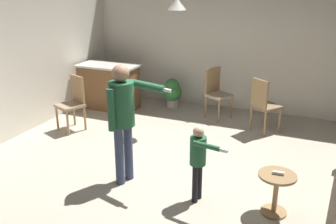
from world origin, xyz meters
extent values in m
plane|color=#B2A893|center=(0.00, 0.00, 0.00)|extent=(7.68, 7.68, 0.00)
cube|color=silver|center=(0.00, 3.20, 1.35)|extent=(6.40, 0.10, 2.70)
cube|color=brown|center=(-2.45, 2.13, 0.45)|extent=(1.20, 0.60, 0.91)
cube|color=beige|center=(-2.45, 2.13, 0.93)|extent=(1.26, 0.66, 0.04)
cylinder|color=#99754C|center=(1.40, -0.47, 0.51)|extent=(0.44, 0.44, 0.03)
cylinder|color=#99754C|center=(1.40, -0.47, 0.24)|extent=(0.06, 0.06, 0.49)
cylinder|color=#99754C|center=(1.40, -0.47, 0.01)|extent=(0.31, 0.31, 0.03)
cylinder|color=#384260|center=(-0.59, -0.41, 0.41)|extent=(0.12, 0.12, 0.83)
cylinder|color=#384260|center=(-0.64, -0.58, 0.41)|extent=(0.12, 0.12, 0.83)
cylinder|color=#265938|center=(-0.61, -0.49, 1.12)|extent=(0.33, 0.33, 0.59)
sphere|color=#9E7556|center=(-0.61, -0.49, 1.53)|extent=(0.22, 0.22, 0.22)
cylinder|color=#265938|center=(-0.30, -0.38, 1.37)|extent=(0.56, 0.24, 0.10)
cube|color=white|center=(0.00, -0.46, 1.37)|extent=(0.13, 0.07, 0.04)
cylinder|color=#265938|center=(-0.66, -0.68, 1.09)|extent=(0.10, 0.10, 0.55)
cylinder|color=black|center=(0.47, -0.51, 0.25)|extent=(0.07, 0.07, 0.51)
cylinder|color=black|center=(0.45, -0.61, 0.25)|extent=(0.07, 0.07, 0.51)
cylinder|color=#265938|center=(0.46, -0.56, 0.69)|extent=(0.20, 0.20, 0.36)
sphere|color=#D8AD8C|center=(0.46, -0.56, 0.94)|extent=(0.14, 0.14, 0.14)
cylinder|color=#265938|center=(0.48, -0.45, 0.67)|extent=(0.06, 0.06, 0.34)
cylinder|color=#265938|center=(0.61, -0.71, 0.84)|extent=(0.34, 0.12, 0.06)
cube|color=white|center=(0.80, -0.74, 0.84)|extent=(0.13, 0.06, 0.04)
cylinder|color=#99754C|center=(-2.20, 0.86, 0.23)|extent=(0.04, 0.04, 0.45)
cylinder|color=#99754C|center=(-2.54, 0.99, 0.23)|extent=(0.04, 0.04, 0.45)
cylinder|color=#99754C|center=(-2.33, 0.52, 0.23)|extent=(0.04, 0.04, 0.45)
cylinder|color=#99754C|center=(-2.67, 0.65, 0.23)|extent=(0.04, 0.04, 0.45)
cube|color=#997F60|center=(-2.43, 0.75, 0.47)|extent=(0.54, 0.54, 0.05)
cube|color=#99754C|center=(-2.36, 0.93, 0.75)|extent=(0.37, 0.17, 0.50)
cylinder|color=#99754C|center=(-0.18, 2.67, 0.23)|extent=(0.04, 0.04, 0.45)
cylinder|color=#99754C|center=(-0.34, 2.35, 0.23)|extent=(0.04, 0.04, 0.45)
cylinder|color=#99754C|center=(0.14, 2.50, 0.23)|extent=(0.04, 0.04, 0.45)
cylinder|color=#99754C|center=(-0.03, 2.19, 0.23)|extent=(0.04, 0.04, 0.45)
cube|color=tan|center=(-0.10, 2.43, 0.47)|extent=(0.57, 0.57, 0.05)
cube|color=#99754C|center=(-0.27, 2.52, 0.75)|extent=(0.21, 0.35, 0.50)
cylinder|color=#99754C|center=(0.62, 2.06, 0.23)|extent=(0.04, 0.04, 0.45)
cylinder|color=#99754C|center=(0.90, 1.84, 0.23)|extent=(0.04, 0.04, 0.45)
cylinder|color=#99754C|center=(0.83, 2.34, 0.23)|extent=(0.04, 0.04, 0.45)
cylinder|color=#99754C|center=(1.12, 2.13, 0.23)|extent=(0.04, 0.04, 0.45)
cube|color=#7F664C|center=(0.87, 2.09, 0.47)|extent=(0.59, 0.59, 0.05)
cube|color=#99754C|center=(0.75, 1.94, 0.75)|extent=(0.33, 0.26, 0.50)
cylinder|color=#B7B2AD|center=(-1.22, 2.71, 0.09)|extent=(0.24, 0.24, 0.19)
sphere|color=#387F3D|center=(-1.22, 2.71, 0.33)|extent=(0.41, 0.41, 0.41)
sphere|color=#387F3D|center=(-1.22, 2.71, 0.48)|extent=(0.31, 0.31, 0.31)
cube|color=white|center=(1.41, -0.47, 0.54)|extent=(0.13, 0.05, 0.04)
cone|color=silver|center=(-0.70, 1.64, 2.25)|extent=(0.32, 0.32, 0.20)
camera|label=1|loc=(1.71, -4.46, 2.64)|focal=39.82mm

